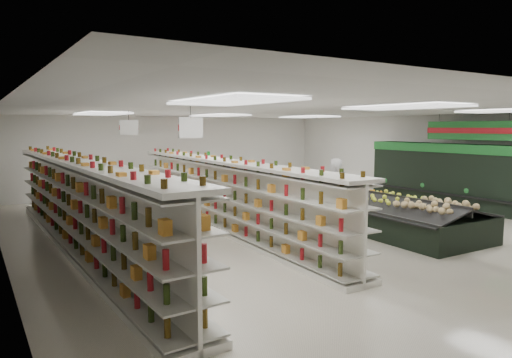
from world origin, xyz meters
TOP-DOWN VIEW (x-y plane):
  - floor at (0.00, 0.00)m, footprint 16.00×16.00m
  - ceiling at (0.00, 0.00)m, footprint 14.00×16.00m
  - wall_back at (0.00, 8.00)m, footprint 14.00×0.02m
  - wall_left at (-7.00, 0.00)m, footprint 0.02×16.00m
  - wall_right at (7.00, 0.00)m, footprint 0.02×16.00m
  - produce_wall_case at (6.53, -1.50)m, footprint 0.93×8.00m
  - aisle_sign_near at (-3.80, -2.00)m, footprint 0.52×0.06m
  - aisle_sign_far at (-3.80, 2.00)m, footprint 0.52×0.06m
  - hortifruti_banner at (6.25, -1.50)m, footprint 0.12×3.20m
  - gondola_left at (-5.44, 0.35)m, footprint 1.13×11.77m
  - gondola_center at (-1.72, 0.55)m, footprint 1.24×10.92m
  - produce_island at (1.97, -1.15)m, footprint 2.66×6.74m
  - soda_endcap at (0.24, 6.49)m, footprint 1.47×1.19m
  - shopper_main at (0.74, -1.10)m, footprint 0.84×0.77m
  - shopper_background at (-4.20, 5.00)m, footprint 0.88×1.02m

SIDE VIEW (x-z plane):
  - floor at x=0.00m, z-range 0.00..0.00m
  - produce_island at x=1.97m, z-range -0.04..0.95m
  - soda_endcap at x=0.24m, z-range -0.02..1.61m
  - gondola_center at x=-1.72m, z-range -0.08..1.81m
  - shopper_background at x=-4.20m, z-range 0.00..1.78m
  - gondola_left at x=-5.44m, z-range -0.08..1.95m
  - shopper_main at x=0.74m, z-range 0.00..1.93m
  - produce_wall_case at x=6.53m, z-range 0.14..2.34m
  - wall_back at x=0.00m, z-range 0.00..3.20m
  - wall_left at x=-7.00m, z-range 0.00..3.20m
  - wall_right at x=7.00m, z-range 0.00..3.20m
  - hortifruti_banner at x=6.25m, z-range 2.18..3.13m
  - aisle_sign_near at x=-3.80m, z-range 2.38..3.13m
  - aisle_sign_far at x=-3.80m, z-range 2.38..3.13m
  - ceiling at x=0.00m, z-range 3.19..3.21m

